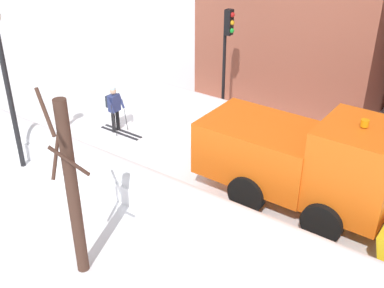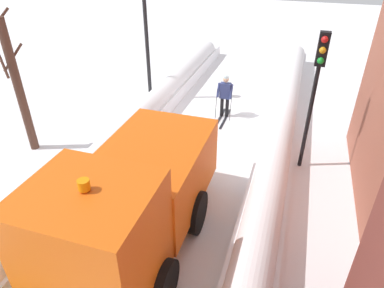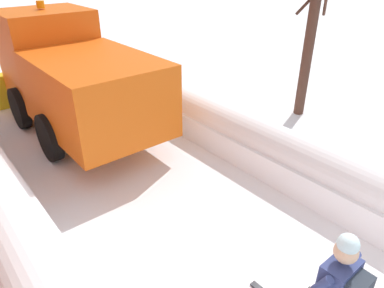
% 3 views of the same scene
% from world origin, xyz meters
% --- Properties ---
extents(ground_plane, '(80.00, 80.00, 0.00)m').
position_xyz_m(ground_plane, '(0.00, 10.00, 0.00)').
color(ground_plane, white).
extents(snowbank_right, '(1.10, 36.00, 1.03)m').
position_xyz_m(snowbank_right, '(2.55, 10.00, 0.45)').
color(snowbank_right, white).
rests_on(snowbank_right, ground).
extents(plow_truck, '(3.20, 5.98, 3.12)m').
position_xyz_m(plow_truck, '(0.16, 7.74, 1.48)').
color(plow_truck, orange).
rests_on(plow_truck, ground).
extents(skier, '(0.62, 1.80, 1.81)m').
position_xyz_m(skier, '(-0.19, 0.19, 1.00)').
color(skier, black).
rests_on(skier, ground).
extents(traffic_light_pole, '(0.28, 0.42, 4.29)m').
position_xyz_m(traffic_light_pole, '(-3.34, 2.99, 3.01)').
color(traffic_light_pole, black).
rests_on(traffic_light_pole, ground).
extents(street_lamp, '(0.40, 0.40, 5.07)m').
position_xyz_m(street_lamp, '(3.43, -0.56, 3.23)').
color(street_lamp, black).
rests_on(street_lamp, ground).
extents(bare_tree_near, '(0.70, 1.02, 4.61)m').
position_xyz_m(bare_tree_near, '(5.61, 4.62, 2.29)').
color(bare_tree_near, '#4A2F25').
rests_on(bare_tree_near, ground).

